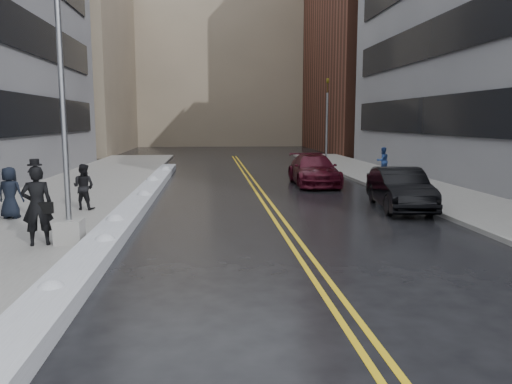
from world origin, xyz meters
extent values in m
plane|color=black|center=(0.00, 0.00, 0.00)|extent=(160.00, 160.00, 0.00)
cube|color=gray|center=(-5.75, 10.00, 0.07)|extent=(5.50, 50.00, 0.15)
cube|color=gray|center=(10.00, 10.00, 0.07)|extent=(4.00, 50.00, 0.15)
cube|color=gold|center=(2.35, 10.00, 0.00)|extent=(0.12, 50.00, 0.01)
cube|color=gold|center=(2.65, 10.00, 0.00)|extent=(0.12, 50.00, 0.01)
cube|color=silver|center=(-2.45, 8.00, 0.17)|extent=(0.90, 30.00, 0.34)
cube|color=gray|center=(-15.50, 44.00, 9.00)|extent=(14.00, 22.00, 18.00)
cube|color=#562D21|center=(19.00, 42.00, 14.00)|extent=(14.00, 20.00, 28.00)
cube|color=gray|center=(2.00, 60.00, 11.00)|extent=(36.00, 16.00, 22.00)
cube|color=gray|center=(-3.30, 2.00, 0.45)|extent=(0.65, 0.65, 0.60)
cylinder|color=gray|center=(-3.30, 2.00, 4.25)|extent=(0.14, 0.14, 7.00)
cylinder|color=maroon|center=(9.00, 10.00, 0.45)|extent=(0.24, 0.24, 0.60)
sphere|color=maroon|center=(9.00, 10.00, 0.75)|extent=(0.26, 0.26, 0.26)
cylinder|color=maroon|center=(9.00, 10.00, 0.50)|extent=(0.25, 0.10, 0.10)
cylinder|color=gray|center=(8.50, 24.00, 2.65)|extent=(0.14, 0.14, 5.00)
imported|color=#594C0C|center=(8.50, 24.00, 5.65)|extent=(0.16, 0.20, 1.00)
imported|color=black|center=(-4.00, 1.83, 1.15)|extent=(0.83, 0.65, 1.99)
imported|color=black|center=(-4.12, 6.93, 0.95)|extent=(0.92, 0.81, 1.60)
imported|color=black|center=(-6.04, 5.49, 0.97)|extent=(0.88, 0.65, 1.64)
imported|color=navy|center=(10.21, 17.18, 0.93)|extent=(0.86, 0.73, 1.56)
imported|color=black|center=(7.20, 6.79, 0.76)|extent=(2.13, 4.74, 1.51)
imported|color=#440B18|center=(5.50, 13.98, 0.76)|extent=(2.25, 5.28, 1.52)
camera|label=1|loc=(0.26, -10.74, 3.23)|focal=35.00mm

